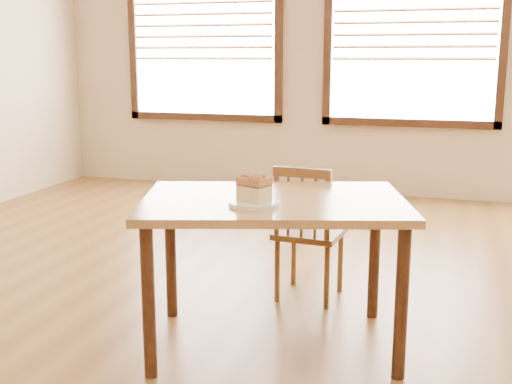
% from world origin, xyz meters
% --- Properties ---
extents(ground, '(8.00, 8.00, 0.00)m').
position_xyz_m(ground, '(0.00, 0.00, 0.00)').
color(ground, brown).
extents(window_left, '(1.76, 0.10, 1.96)m').
position_xyz_m(window_left, '(-1.90, 3.97, 1.81)').
color(window_left, white).
rests_on(window_left, room_shell).
extents(window_right, '(1.76, 0.10, 1.96)m').
position_xyz_m(window_right, '(0.30, 3.97, 1.81)').
color(window_right, white).
rests_on(window_right, room_shell).
extents(cafe_table_main, '(1.44, 1.16, 0.75)m').
position_xyz_m(cafe_table_main, '(-0.07, 0.26, 0.66)').
color(cafe_table_main, '#AF8144').
rests_on(cafe_table_main, ground).
extents(cafe_chair_main, '(0.40, 0.40, 0.82)m').
position_xyz_m(cafe_chair_main, '(-0.04, 0.91, 0.41)').
color(cafe_chair_main, brown).
rests_on(cafe_chair_main, ground).
extents(plate, '(0.24, 0.24, 0.02)m').
position_xyz_m(plate, '(-0.12, 0.09, 0.76)').
color(plate, white).
rests_on(plate, cafe_table_main).
extents(cake_slice, '(0.17, 0.15, 0.13)m').
position_xyz_m(cake_slice, '(-0.12, 0.10, 0.83)').
color(cake_slice, '#FAE58D').
rests_on(cake_slice, plate).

